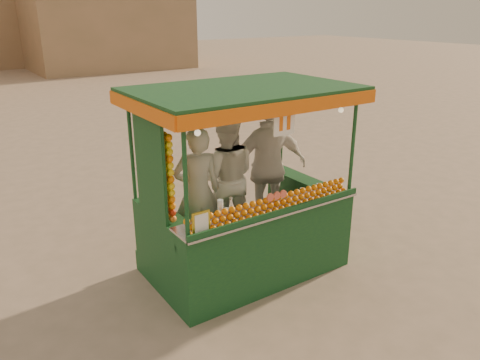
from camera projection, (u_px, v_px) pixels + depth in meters
ground at (214, 268)px, 6.56m from camera, size 90.00×90.00×0.00m
building_right at (107, 25)px, 28.06m from camera, size 9.00×6.00×5.00m
juice_cart at (244, 218)px, 6.20m from camera, size 2.78×1.80×2.52m
vendor_left at (197, 192)px, 6.15m from camera, size 0.72×0.57×1.74m
vendor_middle at (226, 178)px, 6.50m from camera, size 1.12×1.04×1.85m
vendor_right at (269, 167)px, 6.77m from camera, size 1.24×0.79×1.96m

